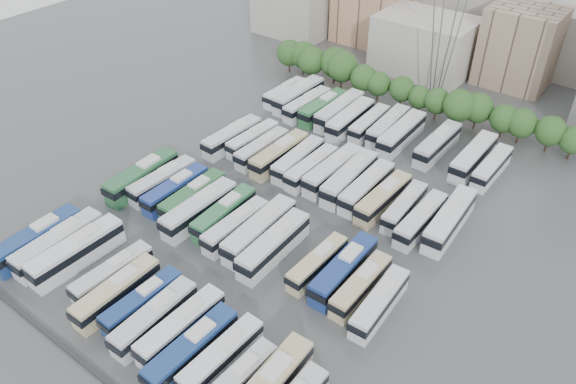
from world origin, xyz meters
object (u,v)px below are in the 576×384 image
Objects in this scene: bus_r0_s11 at (237,382)px; bus_r3_s12 at (473,157)px; bus_r0_s6 at (143,302)px; bus_r2_s1 at (232,137)px; bus_r1_s3 at (193,196)px; bus_r2_s13 at (450,220)px; bus_r1_s6 at (236,226)px; bus_r1_s10 at (317,263)px; bus_r2_s6 at (312,168)px; bus_r0_s2 at (77,251)px; bus_r3_s1 at (299,95)px; bus_r2_s10 at (383,198)px; bus_r3_s5 at (350,119)px; bus_r3_s6 at (369,123)px; bus_r1_s8 at (274,245)px; bus_r2_s11 at (404,207)px; bus_r2_s12 at (421,219)px; bus_r0_s9 at (192,349)px; bus_r3_s8 at (402,134)px; bus_r0_s4 at (113,274)px; bus_r1_s11 at (344,270)px; bus_r2_s4 at (279,154)px; bus_r0_s5 at (117,292)px; bus_r2_s5 at (298,160)px; bus_r0_s1 at (59,244)px; bus_r0_s7 at (155,318)px; bus_r3_s13 at (492,167)px; bus_r1_s0 at (142,176)px; bus_r0_s0 at (37,239)px; bus_r0_s8 at (181,327)px; bus_r2_s3 at (262,149)px; bus_r0_s10 at (221,357)px; bus_r1_s1 at (163,181)px; bus_r2_s9 at (367,187)px; bus_r1_s13 at (380,303)px; bus_r1_s4 at (199,209)px; bus_r2_s2 at (253,139)px; bus_r1_s7 at (259,230)px; bus_r3_s0 at (285,93)px; bus_r2_s8 at (349,178)px; bus_r3_s3 at (323,107)px; bus_r1_s12 at (361,286)px.

bus_r3_s12 reaches higher than bus_r0_s11.
bus_r0_s6 is 38.80m from bus_r2_s1.
bus_r1_s3 is 0.89× the size of bus_r2_s13.
bus_r1_s3 is 9.75m from bus_r1_s6.
bus_r1_s10 is 0.92× the size of bus_r2_s6.
bus_r0_s2 reaches higher than bus_r3_s1.
bus_r2_s10 is 23.90m from bus_r3_s5.
bus_r1_s8 is at bearing -81.49° from bus_r3_s6.
bus_r2_s12 is (3.30, -1.31, 0.14)m from bus_r2_s11.
bus_r3_s8 is (-3.33, 55.04, 0.16)m from bus_r0_s9.
bus_r1_s11 is at bearing 40.96° from bus_r0_s4.
bus_r2_s4 is (3.25, 16.91, 0.11)m from bus_r1_s3.
bus_r0_s6 is 9.88m from bus_r0_s9.
bus_r2_s5 is at bearing 88.93° from bus_r0_s5.
bus_r0_s1 is 46.22m from bus_r2_s10.
bus_r3_s13 is at bearing 68.73° from bus_r0_s7.
bus_r1_s0 reaches higher than bus_r1_s3.
bus_r0_s0 is at bearing -117.22° from bus_r2_s6.
bus_r0_s8 is 35.92m from bus_r2_s10.
bus_r0_s10 is at bearing -55.22° from bus_r2_s3.
bus_r1_s10 is (29.57, -0.35, -0.20)m from bus_r1_s1.
bus_r0_s1 is 1.16× the size of bus_r0_s10.
bus_r2_s9 is 3.42m from bus_r2_s10.
bus_r0_s11 is 0.81× the size of bus_r3_s12.
bus_r3_s6 is at bearing 119.77° from bus_r1_s13.
bus_r1_s13 is (26.47, 17.97, -0.11)m from bus_r0_s5.
bus_r0_s9 is at bearing -81.65° from bus_r3_s6.
bus_r0_s10 is 38.17m from bus_r2_s6.
bus_r0_s7 is at bearing -88.45° from bus_r3_s6.
bus_r2_s1 is (-16.74, 35.00, 0.20)m from bus_r0_s6.
bus_r1_s4 is 21.07m from bus_r2_s2.
bus_r1_s0 is 23.00m from bus_r1_s7.
bus_r0_s9 is at bearing -4.85° from bus_r0_s1.
bus_r3_s0 is (-13.07, 37.52, -0.35)m from bus_r1_s4.
bus_r0_s2 is 1.00× the size of bus_r2_s8.
bus_r1_s13 is at bearing 21.61° from bus_r0_s1.
bus_r0_s7 is at bearing -94.34° from bus_r3_s8.
bus_r3_s3 reaches higher than bus_r2_s1.
bus_r0_s0 is 53.20m from bus_r2_s12.
bus_r2_s5 is at bearing 119.59° from bus_r0_s11.
bus_r2_s3 reaches higher than bus_r1_s12.
bus_r2_s6 is 1.01× the size of bus_r3_s13.
bus_r2_s12 is at bearing -6.89° from bus_r2_s10.
bus_r3_s3 is 29.53m from bus_r3_s12.
bus_r3_s1 reaches higher than bus_r2_s12.
bus_r3_s8 is (6.67, 17.92, 0.26)m from bus_r2_s6.
bus_r0_s1 reaches higher than bus_r0_s8.
bus_r0_s5 reaches higher than bus_r0_s7.
bus_r0_s7 is 1.07× the size of bus_r2_s11.
bus_r0_s2 reaches higher than bus_r1_s0.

